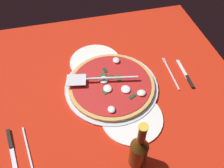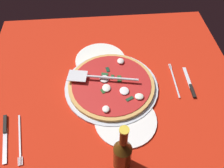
# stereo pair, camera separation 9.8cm
# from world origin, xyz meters

# --- Properties ---
(ground_plane) EXTENTS (1.09, 1.09, 0.01)m
(ground_plane) POSITION_xyz_m (0.00, 0.00, -0.00)
(ground_plane) COLOR red
(checker_pattern) EXTENTS (1.09, 1.09, 0.00)m
(checker_pattern) POSITION_xyz_m (-0.00, 0.00, 0.00)
(checker_pattern) COLOR silver
(checker_pattern) RESTS_ON ground_plane
(pizza_pan) EXTENTS (0.39, 0.39, 0.01)m
(pizza_pan) POSITION_xyz_m (0.03, -0.00, 0.01)
(pizza_pan) COLOR silver
(pizza_pan) RESTS_ON ground_plane
(dinner_plate_left) EXTENTS (0.23, 0.23, 0.01)m
(dinner_plate_left) POSITION_xyz_m (-0.14, -0.04, 0.01)
(dinner_plate_left) COLOR white
(dinner_plate_left) RESTS_ON ground_plane
(dinner_plate_right) EXTENTS (0.23, 0.23, 0.01)m
(dinner_plate_right) POSITION_xyz_m (0.19, 0.04, 0.01)
(dinner_plate_right) COLOR white
(dinner_plate_right) RESTS_ON ground_plane
(pizza) EXTENTS (0.36, 0.36, 0.03)m
(pizza) POSITION_xyz_m (0.03, -0.00, 0.02)
(pizza) COLOR tan
(pizza) RESTS_ON pizza_pan
(pizza_server) EXTENTS (0.09, 0.29, 0.01)m
(pizza_server) POSITION_xyz_m (0.05, 0.05, 0.05)
(pizza_server) COLOR silver
(pizza_server) RESTS_ON pizza
(place_setting_near) EXTENTS (0.22, 0.14, 0.01)m
(place_setting_near) POSITION_xyz_m (0.02, -0.30, 0.00)
(place_setting_near) COLOR white
(place_setting_near) RESTS_ON ground_plane
(place_setting_far) EXTENTS (0.21, 0.14, 0.01)m
(place_setting_far) POSITION_xyz_m (-0.17, 0.37, 0.00)
(place_setting_far) COLOR white
(place_setting_far) RESTS_ON ground_plane
(beer_bottle) EXTENTS (0.06, 0.06, 0.23)m
(beer_bottle) POSITION_xyz_m (-0.30, -0.01, 0.09)
(beer_bottle) COLOR #41270B
(beer_bottle) RESTS_ON ground_plane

